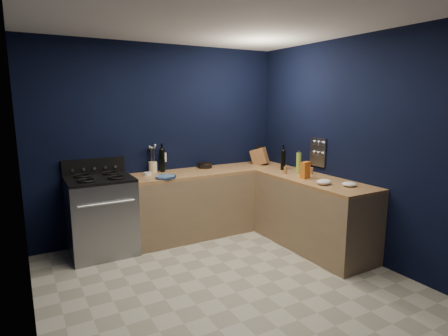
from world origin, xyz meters
TOP-DOWN VIEW (x-y plane):
  - floor at (0.00, 0.00)m, footprint 3.50×3.50m
  - ceiling at (0.00, 0.00)m, footprint 3.50×3.50m
  - wall_back at (0.00, 1.76)m, footprint 3.50×0.02m
  - wall_right at (1.76, 0.00)m, footprint 0.02×3.50m
  - wall_left at (-1.76, 0.00)m, footprint 0.02×3.50m
  - wall_front at (0.00, -1.76)m, footprint 3.50×0.02m
  - cab_back at (0.60, 1.44)m, footprint 2.30×0.63m
  - top_back at (0.60, 1.44)m, footprint 2.30×0.63m
  - cab_right at (1.44, 0.29)m, footprint 0.63×1.67m
  - top_right at (1.44, 0.29)m, footprint 0.63×1.67m
  - gas_range at (-0.93, 1.42)m, footprint 0.76×0.66m
  - oven_door at (-0.93, 1.10)m, footprint 0.59×0.02m
  - cooktop at (-0.93, 1.42)m, footprint 0.76×0.66m
  - backguard at (-0.93, 1.72)m, footprint 0.76×0.06m
  - spice_panel at (1.74, 0.55)m, footprint 0.02×0.28m
  - wall_outlet at (0.00, 1.74)m, footprint 0.09×0.02m
  - plate_stack at (-0.16, 1.23)m, footprint 0.30×0.30m
  - ramekin at (-0.30, 1.51)m, footprint 0.12×0.12m
  - utensil_crock at (-0.17, 1.68)m, footprint 0.13×0.13m
  - wine_bottle_back at (-0.05, 1.64)m, footprint 0.08×0.08m
  - lemon_basket at (0.58, 1.61)m, footprint 0.21×0.21m
  - knife_block at (1.43, 1.46)m, footprint 0.27×0.31m
  - wine_bottle_right at (1.46, 0.94)m, footprint 0.08×0.08m
  - oil_bottle at (1.48, 0.64)m, footprint 0.08×0.08m
  - spice_jar_near at (1.31, 0.70)m, footprint 0.05×0.05m
  - spice_jar_far at (1.60, 0.51)m, footprint 0.05×0.05m
  - crouton_bag at (1.35, 0.36)m, footprint 0.15×0.11m
  - towel_front at (1.30, -0.02)m, footprint 0.21×0.19m
  - towel_end at (1.49, -0.22)m, footprint 0.18×0.17m

SIDE VIEW (x-z plane):
  - floor at x=0.00m, z-range -0.02..0.00m
  - cab_back at x=0.60m, z-range 0.00..0.86m
  - cab_right at x=1.44m, z-range 0.00..0.86m
  - oven_door at x=-0.93m, z-range 0.24..0.66m
  - gas_range at x=-0.93m, z-range 0.00..0.92m
  - top_back at x=0.60m, z-range 0.86..0.90m
  - top_right at x=1.44m, z-range 0.86..0.90m
  - plate_stack at x=-0.16m, z-range 0.90..0.93m
  - ramekin at x=-0.30m, z-range 0.90..0.94m
  - towel_end at x=1.49m, z-range 0.90..0.95m
  - towel_front at x=1.30m, z-range 0.90..0.96m
  - cooktop at x=-0.93m, z-range 0.92..0.95m
  - lemon_basket at x=0.58m, z-range 0.90..0.98m
  - spice_jar_far at x=1.60m, z-range 0.90..0.99m
  - spice_jar_near at x=1.31m, z-range 0.90..1.00m
  - utensil_crock at x=-0.17m, z-range 0.90..1.04m
  - crouton_bag at x=1.35m, z-range 0.90..1.11m
  - knife_block at x=1.43m, z-range 0.87..1.17m
  - wine_bottle_right at x=1.46m, z-range 0.90..1.17m
  - oil_bottle at x=1.48m, z-range 0.90..1.18m
  - backguard at x=-0.93m, z-range 0.94..1.14m
  - wine_bottle_back at x=-0.05m, z-range 0.90..1.21m
  - wall_outlet at x=0.00m, z-range 1.02..1.15m
  - spice_panel at x=1.74m, z-range 0.99..1.37m
  - wall_back at x=0.00m, z-range 0.00..2.60m
  - wall_right at x=1.76m, z-range 0.00..2.60m
  - wall_left at x=-1.76m, z-range 0.00..2.60m
  - wall_front at x=0.00m, z-range 0.00..2.60m
  - ceiling at x=0.00m, z-range 2.60..2.62m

